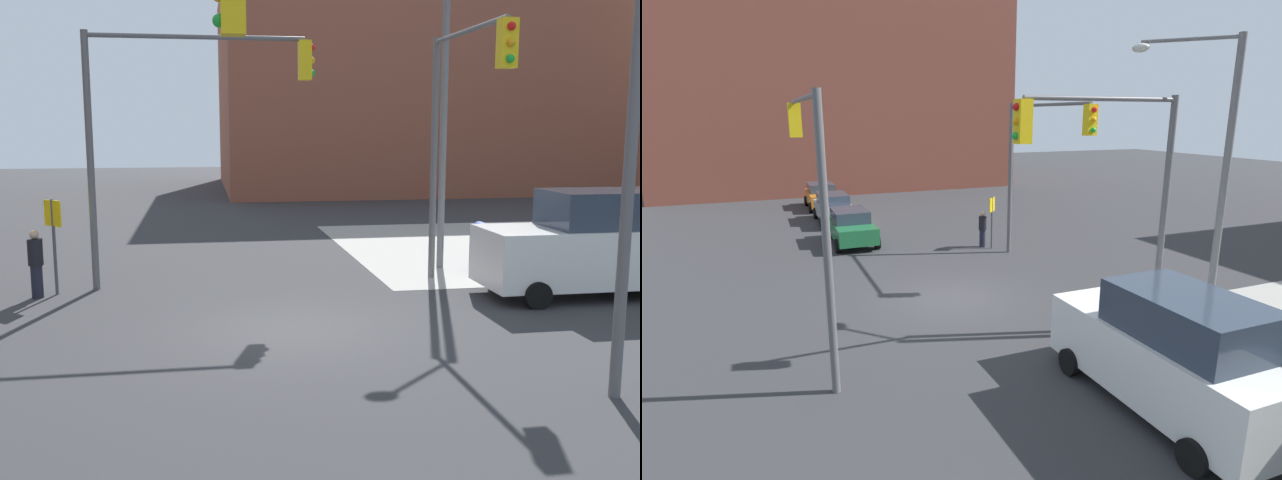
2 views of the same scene
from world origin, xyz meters
TOP-DOWN VIEW (x-y plane):
  - ground_plane at (0.00, 0.00)m, footprint 120.00×120.00m
  - building_brick_west at (-32.00, 1.08)m, footprint 16.00×28.00m
  - traffic_signal_nw_corner at (-2.27, 4.50)m, footprint 5.82×0.36m
  - traffic_signal_se_corner at (2.12, -4.50)m, footprint 6.17×0.36m
  - traffic_signal_ne_corner at (4.50, 2.68)m, footprint 0.36×4.83m
  - street_lamp_corner at (4.93, 5.55)m, footprint 2.12×1.93m
  - warning_sign_two_way at (-5.40, 4.09)m, footprint 0.48×0.48m
  - mailbox_blue at (6.20, 5.00)m, footprint 0.56×0.64m
  - coupe_green at (-8.79, -1.75)m, footprint 4.05×2.02m
  - coupe_silver at (-14.20, -1.77)m, footprint 4.50×2.02m
  - coupe_orange at (-19.22, -1.83)m, footprint 4.26×2.02m
  - van_white_delivery at (7.75, 1.80)m, footprint 5.40×2.32m
  - pedestrian_crossing at (-5.80, 3.80)m, footprint 0.36×0.36m

SIDE VIEW (x-z plane):
  - ground_plane at x=0.00m, z-range 0.00..0.00m
  - mailbox_blue at x=6.20m, z-range 0.05..1.48m
  - coupe_green at x=-8.79m, z-range 0.03..1.65m
  - coupe_orange at x=-19.22m, z-range 0.03..1.65m
  - coupe_silver at x=-14.20m, z-range 0.03..1.65m
  - pedestrian_crossing at x=-5.80m, z-range 0.03..1.71m
  - van_white_delivery at x=7.75m, z-range -0.03..2.59m
  - warning_sign_two_way at x=-5.40m, z-range 0.44..2.84m
  - traffic_signal_ne_corner at x=4.50m, z-range 1.34..7.84m
  - traffic_signal_nw_corner at x=-2.27m, z-range 1.40..7.90m
  - traffic_signal_se_corner at x=2.12m, z-range 1.42..7.92m
  - street_lamp_corner at x=4.93m, z-range 0.70..8.70m
  - building_brick_west at x=-32.00m, z-range 0.00..23.53m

